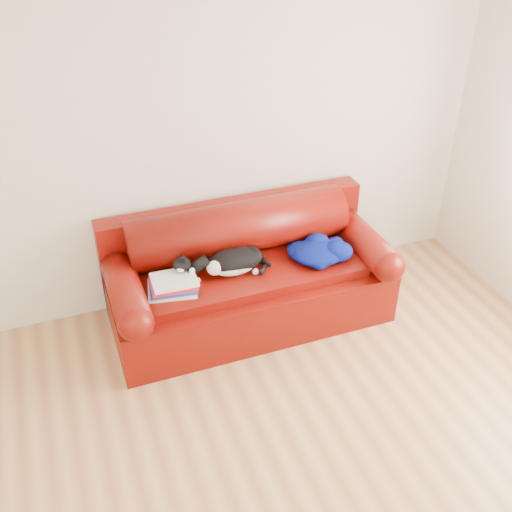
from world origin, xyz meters
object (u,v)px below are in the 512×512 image
Objects in this scene: sofa_base at (249,293)px; cat at (234,262)px; book_stack at (173,285)px; blanket at (319,251)px.

cat is at bearing -161.13° from sofa_base.
book_stack is 0.48m from cat.
cat is (-0.13, -0.05, 0.35)m from sofa_base.
sofa_base is 5.56× the size of book_stack.
book_stack is at bearing -169.60° from sofa_base.
blanket reaches higher than sofa_base.
sofa_base is 0.63m from blanket.
cat is 1.30× the size of blanket.
book_stack is 0.80× the size of blanket.
blanket is at bearing 0.66° from book_stack.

